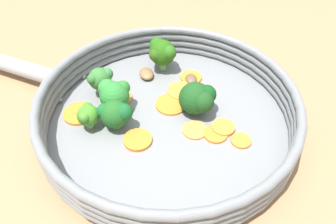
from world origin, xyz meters
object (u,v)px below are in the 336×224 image
mushroom_piece_2 (193,94)px  broccoli_floret_1 (114,94)px  skillet (168,122)px  carrot_slice_6 (79,113)px  carrot_slice_8 (169,104)px  carrot_slice_1 (223,128)px  broccoli_floret_5 (198,98)px  broccoli_floret_4 (115,114)px  carrot_slice_4 (241,141)px  carrot_slice_9 (120,97)px  carrot_slice_3 (182,91)px  broccoli_floret_3 (88,115)px  carrot_slice_0 (215,134)px  carrot_slice_5 (191,77)px  broccoli_floret_2 (100,79)px  broccoli_floret_0 (162,52)px  carrot_slice_7 (195,130)px  mushroom_piece_0 (147,74)px  carrot_slice_2 (138,140)px  mushroom_piece_1 (191,79)px

mushroom_piece_2 → broccoli_floret_1: bearing=-68.0°
skillet → mushroom_piece_2: (-0.06, 0.03, 0.01)m
carrot_slice_6 → carrot_slice_8: size_ratio=1.00×
carrot_slice_1 → broccoli_floret_5: size_ratio=0.60×
carrot_slice_8 → broccoli_floret_4: bearing=-50.0°
carrot_slice_6 → carrot_slice_4: bearing=85.5°
carrot_slice_4 → skillet: bearing=-104.7°
carrot_slice_4 → carrot_slice_9: same height
carrot_slice_3 → broccoli_floret_3: bearing=-52.0°
carrot_slice_3 → carrot_slice_4: bearing=45.4°
carrot_slice_0 → carrot_slice_5: (-0.12, -0.05, 0.00)m
broccoli_floret_3 → broccoli_floret_4: 0.04m
carrot_slice_6 → broccoli_floret_1: (-0.02, 0.05, 0.03)m
carrot_slice_8 → mushroom_piece_2: 0.04m
broccoli_floret_2 → mushroom_piece_2: 0.14m
broccoli_floret_0 → broccoli_floret_5: size_ratio=1.02×
carrot_slice_3 → carrot_slice_7: bearing=18.9°
carrot_slice_3 → broccoli_floret_1: (0.05, -0.09, 0.03)m
carrot_slice_1 → carrot_slice_4: bearing=51.8°
mushroom_piece_0 → mushroom_piece_2: same height
carrot_slice_5 → broccoli_floret_4: bearing=-36.8°
carrot_slice_2 → broccoli_floret_4: bearing=-122.4°
carrot_slice_2 → carrot_slice_7: carrot_slice_2 is taller
carrot_slice_3 → carrot_slice_0: bearing=34.0°
broccoli_floret_3 → broccoli_floret_5: (-0.05, 0.15, 0.00)m
broccoli_floret_0 → mushroom_piece_2: 0.09m
carrot_slice_4 → broccoli_floret_1: broccoli_floret_1 is taller
carrot_slice_5 → mushroom_piece_0: mushroom_piece_0 is taller
carrot_slice_4 → broccoli_floret_2: (-0.07, -0.22, 0.03)m
carrot_slice_1 → broccoli_floret_1: 0.16m
broccoli_floret_5 → carrot_slice_2: bearing=-47.9°
carrot_slice_0 → mushroom_piece_0: (-0.12, -0.12, 0.00)m
carrot_slice_4 → broccoli_floret_0: (-0.15, -0.13, 0.03)m
carrot_slice_2 → carrot_slice_5: 0.16m
broccoli_floret_5 → carrot_slice_9: bearing=-96.1°
carrot_slice_4 → broccoli_floret_5: broccoli_floret_5 is taller
carrot_slice_6 → broccoli_floret_5: 0.18m
carrot_slice_8 → carrot_slice_9: (-0.00, -0.08, 0.00)m
carrot_slice_1 → carrot_slice_8: 0.09m
carrot_slice_3 → carrot_slice_4: (0.09, 0.09, -0.00)m
broccoli_floret_0 → broccoli_floret_5: 0.12m
mushroom_piece_0 → broccoli_floret_5: bearing=51.5°
carrot_slice_7 → carrot_slice_5: bearing=-172.2°
skillet → carrot_slice_3: carrot_slice_3 is taller
carrot_slice_0 → mushroom_piece_1: bearing=-158.4°
carrot_slice_5 → carrot_slice_8: bearing=-21.4°
carrot_slice_7 → broccoli_floret_2: broccoli_floret_2 is taller
mushroom_piece_1 → broccoli_floret_0: bearing=-117.5°
broccoli_floret_2 → broccoli_floret_4: size_ratio=0.92×
carrot_slice_3 → carrot_slice_9: same height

